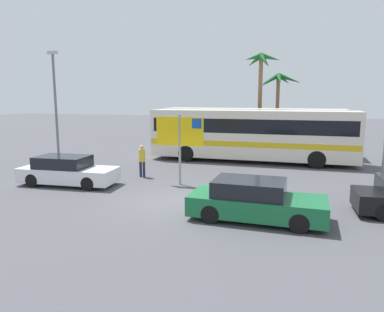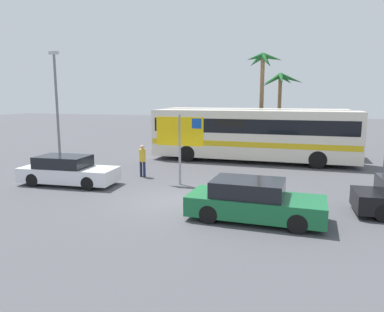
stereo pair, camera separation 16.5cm
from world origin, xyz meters
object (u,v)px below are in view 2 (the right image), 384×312
Objects in this scene: bus_rear_coach at (253,129)px; pedestrian_crossing_lot at (142,158)px; ferry_sign at (181,134)px; car_white at (68,171)px; car_green at (254,201)px; bus_front_coach at (252,133)px.

pedestrian_crossing_lot is (-4.21, -9.12, -0.84)m from bus_rear_coach.
ferry_sign is 5.47m from car_white.
car_white is (-6.81, -11.61, -1.15)m from bus_rear_coach.
bus_rear_coach is 7.67× the size of pedestrian_crossing_lot.
car_green is at bearing -18.60° from car_white.
bus_rear_coach reaches higher than pedestrian_crossing_lot.
bus_front_coach reaches higher than car_green.
car_green is 7.85m from pedestrian_crossing_lot.
pedestrian_crossing_lot is (2.60, 2.49, 0.31)m from car_white.
car_white is 1.02× the size of car_green.
ferry_sign reaches higher than car_white.
bus_rear_coach is 10.08m from pedestrian_crossing_lot.
bus_front_coach is at bearing 45.49° from car_white.
pedestrian_crossing_lot is at bearing -127.94° from bus_front_coach.
ferry_sign is at bearing 13.21° from car_white.
bus_front_coach is at bearing -82.64° from bus_rear_coach.
car_white is at bearing 132.68° from pedestrian_crossing_lot.
bus_front_coach is at bearing -39.05° from pedestrian_crossing_lot.
pedestrian_crossing_lot is (-2.37, 0.96, -1.38)m from ferry_sign.
ferry_sign reaches higher than pedestrian_crossing_lot.
car_white is (-4.97, -1.53, -1.69)m from ferry_sign.
car_green is (3.83, -3.84, -1.69)m from ferry_sign.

